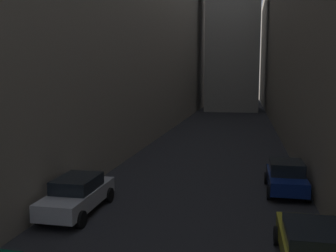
% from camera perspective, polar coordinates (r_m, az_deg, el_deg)
% --- Properties ---
extents(ground_plane, '(264.00, 264.00, 0.00)m').
position_cam_1_polar(ground_plane, '(43.76, 8.29, -0.16)').
color(ground_plane, '#232326').
extents(building_block_left, '(15.52, 108.00, 25.77)m').
position_cam_1_polar(building_block_left, '(48.50, -7.74, 15.85)').
color(building_block_left, gray).
rests_on(building_block_left, ground).
extents(parked_car_left_third, '(1.89, 4.48, 1.52)m').
position_cam_1_polar(parked_car_left_third, '(16.66, -13.29, -9.79)').
color(parked_car_left_third, '#B7B7BC').
rests_on(parked_car_left_third, ground).
extents(parked_car_right_third, '(1.96, 4.47, 1.37)m').
position_cam_1_polar(parked_car_right_third, '(12.47, 20.67, -16.36)').
color(parked_car_right_third, '#A59919').
rests_on(parked_car_right_third, ground).
extents(parked_car_right_far, '(1.93, 3.97, 1.54)m').
position_cam_1_polar(parked_car_right_far, '(19.81, 17.11, -7.18)').
color(parked_car_right_far, navy).
rests_on(parked_car_right_far, ground).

